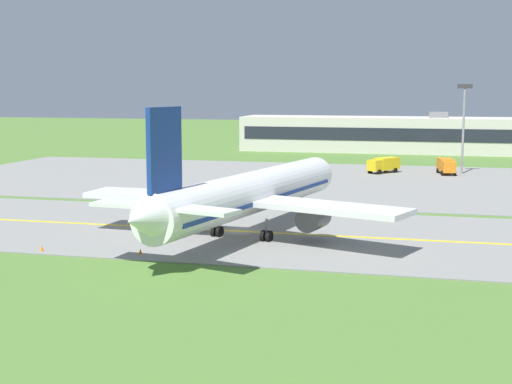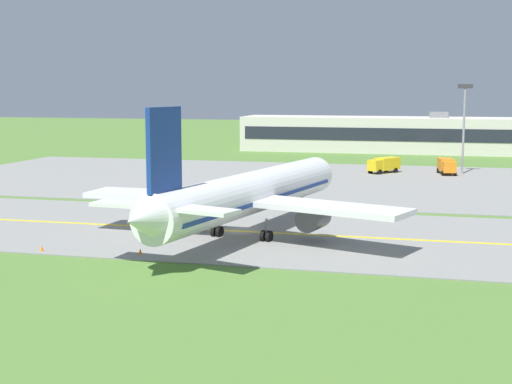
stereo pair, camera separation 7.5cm
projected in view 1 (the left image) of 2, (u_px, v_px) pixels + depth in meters
The scene contains 11 objects.
ground_plane at pixel (242, 232), 73.98m from camera, with size 500.00×500.00×0.00m, color #517A33.
taxiway_strip at pixel (242, 232), 73.97m from camera, with size 240.00×28.00×0.10m, color gray.
apron_pad at pixel (381, 183), 111.81m from camera, with size 140.00×52.00×0.10m, color gray.
taxiway_centreline at pixel (242, 231), 73.97m from camera, with size 220.00×0.60×0.01m, color yellow.
airplane_lead at pixel (249, 194), 71.20m from camera, with size 32.16×39.43×12.70m.
service_truck_fuel at pixel (446, 165), 122.58m from camera, with size 3.23×6.28×2.60m.
service_truck_catering at pixel (384, 164), 124.35m from camera, with size 5.25×6.03×2.60m.
terminal_building at pixel (381, 134), 166.52m from camera, with size 61.67×13.17×8.86m.
apron_light_mast at pixel (464, 117), 122.35m from camera, with size 2.40×0.50×14.70m.
traffic_cone_near_edge at pixel (140, 252), 63.72m from camera, with size 0.44×0.44×0.60m, color orange.
traffic_cone_mid_edge at pixel (42, 249), 65.02m from camera, with size 0.44×0.44×0.60m, color orange.
Camera 1 is at (19.42, -70.09, 14.17)m, focal length 52.70 mm.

